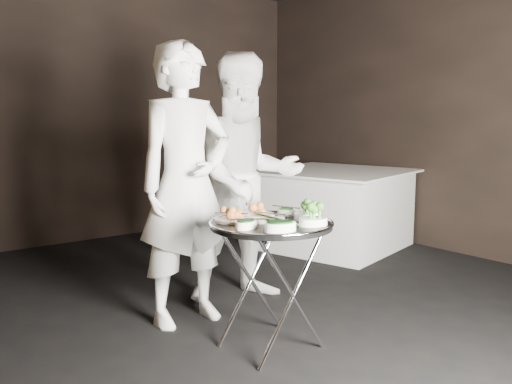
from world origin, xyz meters
TOP-DOWN VIEW (x-y plane):
  - floor at (0.00, 0.00)m, footprint 6.00×7.00m
  - wall_back at (0.00, 3.52)m, footprint 6.00×0.05m
  - tray_stand at (-0.02, -0.06)m, footprint 0.52×0.44m
  - serving_tray at (-0.02, -0.06)m, footprint 0.75×0.75m
  - potato_plate_a at (-0.19, 0.11)m, footprint 0.21×0.21m
  - potato_plate_b at (0.03, 0.14)m, footprint 0.22×0.22m
  - greens_bowl at (0.20, 0.07)m, footprint 0.11×0.11m
  - asparagus_plate_a at (-0.01, -0.04)m, footprint 0.20×0.12m
  - asparagus_plate_b at (-0.05, -0.20)m, footprint 0.22×0.15m
  - spinach_bowl_a at (-0.24, -0.10)m, footprint 0.19×0.15m
  - spinach_bowl_b at (-0.14, -0.28)m, footprint 0.21×0.17m
  - broccoli_bowl_a at (0.21, -0.12)m, footprint 0.18×0.13m
  - broccoli_bowl_b at (0.11, -0.28)m, footprint 0.20×0.16m
  - serving_utensils at (-0.00, 0.01)m, footprint 0.59×0.44m
  - waiter_left at (-0.19, 0.64)m, footprint 0.70×0.46m
  - waiter_right at (0.41, 0.77)m, footprint 1.08×0.94m
  - dining_table at (2.16, 1.54)m, footprint 1.47×1.47m

SIDE VIEW (x-z plane):
  - floor at x=0.00m, z-range -0.05..0.00m
  - dining_table at x=2.16m, z-range 0.00..0.84m
  - tray_stand at x=-0.02m, z-range 0.05..0.81m
  - serving_tray at x=-0.02m, z-range 0.75..0.79m
  - asparagus_plate_a at x=-0.01m, z-range 0.78..0.82m
  - asparagus_plate_b at x=-0.05m, z-range 0.78..0.82m
  - greens_bowl at x=0.20m, z-range 0.78..0.84m
  - spinach_bowl_a at x=-0.24m, z-range 0.78..0.85m
  - potato_plate_a at x=-0.19m, z-range 0.78..0.85m
  - broccoli_bowl_a at x=0.21m, z-range 0.78..0.85m
  - broccoli_bowl_b at x=0.11m, z-range 0.78..0.85m
  - spinach_bowl_b at x=-0.14m, z-range 0.78..0.86m
  - potato_plate_b at x=0.03m, z-range 0.78..0.86m
  - serving_utensils at x=0.00m, z-range 0.83..0.84m
  - waiter_right at x=0.41m, z-range 0.00..1.89m
  - waiter_left at x=-0.19m, z-range 0.00..1.91m
  - wall_back at x=0.00m, z-range 0.00..3.00m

